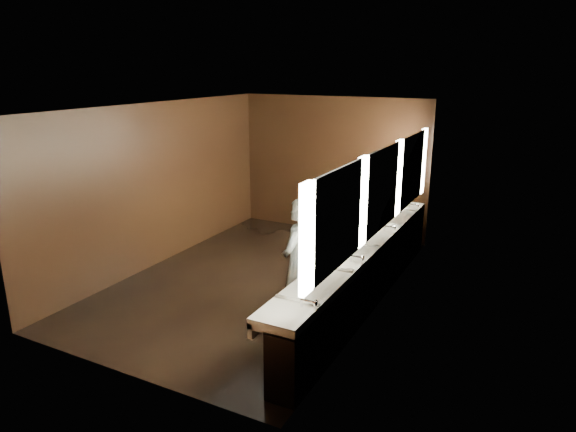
% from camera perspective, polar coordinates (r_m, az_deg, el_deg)
% --- Properties ---
extents(floor, '(6.00, 6.00, 0.00)m').
position_cam_1_polar(floor, '(8.48, -3.17, -7.13)').
color(floor, black).
rests_on(floor, ground).
extents(ceiling, '(4.00, 6.00, 0.02)m').
position_cam_1_polar(ceiling, '(7.80, -3.50, 12.08)').
color(ceiling, '#2D2D2B').
rests_on(ceiling, wall_back).
extents(wall_back, '(4.00, 0.02, 2.80)m').
position_cam_1_polar(wall_back, '(10.66, 4.95, 5.60)').
color(wall_back, black).
rests_on(wall_back, floor).
extents(wall_front, '(4.00, 0.02, 2.80)m').
position_cam_1_polar(wall_front, '(5.78, -18.70, -4.57)').
color(wall_front, black).
rests_on(wall_front, floor).
extents(wall_left, '(0.02, 6.00, 2.80)m').
position_cam_1_polar(wall_left, '(9.19, -14.14, 3.43)').
color(wall_left, black).
rests_on(wall_left, floor).
extents(wall_right, '(0.02, 6.00, 2.80)m').
position_cam_1_polar(wall_right, '(7.25, 10.41, 0.24)').
color(wall_right, black).
rests_on(wall_right, floor).
extents(sink_counter, '(0.55, 5.40, 1.01)m').
position_cam_1_polar(sink_counter, '(7.60, 8.57, -6.12)').
color(sink_counter, black).
rests_on(sink_counter, floor).
extents(mirror_band, '(0.06, 5.03, 1.15)m').
position_cam_1_polar(mirror_band, '(7.17, 10.41, 2.95)').
color(mirror_band, white).
rests_on(mirror_band, wall_right).
extents(person, '(0.42, 0.64, 1.75)m').
position_cam_1_polar(person, '(6.82, 1.18, -5.18)').
color(person, '#85A1C6').
rests_on(person, floor).
extents(trash_bin, '(0.40, 0.40, 0.51)m').
position_cam_1_polar(trash_bin, '(7.16, 4.93, -9.56)').
color(trash_bin, black).
rests_on(trash_bin, floor).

